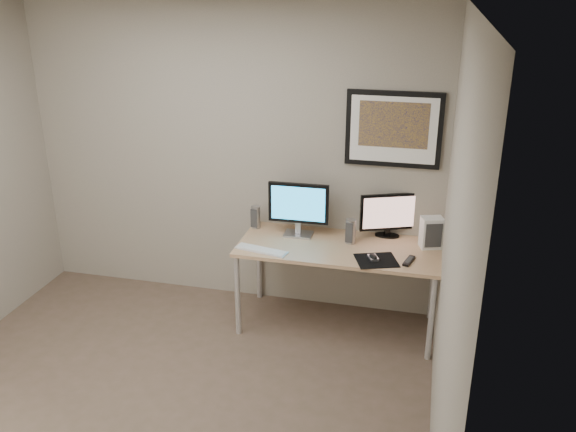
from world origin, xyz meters
name	(u,v)px	position (x,y,z in m)	size (l,w,h in m)	color
floor	(158,410)	(0.00, 0.00, 0.00)	(3.60, 3.60, 0.00)	brown
room	(168,158)	(0.00, 0.45, 1.64)	(3.60, 3.60, 3.60)	white
desk	(339,253)	(1.00, 1.35, 0.66)	(1.60, 0.70, 0.73)	olive
framed_art	(394,129)	(1.35, 1.68, 1.62)	(0.75, 0.04, 0.60)	black
monitor_large	(298,207)	(0.64, 1.48, 0.98)	(0.50, 0.16, 0.45)	#AAAAAF
monitor_tv	(388,214)	(1.36, 1.63, 0.93)	(0.45, 0.20, 0.37)	black
speaker_left	(256,217)	(0.25, 1.56, 0.83)	(0.08, 0.08, 0.19)	#AAAAAF
speaker_right	(351,231)	(1.08, 1.43, 0.83)	(0.08, 0.08, 0.20)	#AAAAAF
keyboard	(261,250)	(0.42, 1.12, 0.74)	(0.43, 0.11, 0.01)	silver
mousepad	(376,260)	(1.32, 1.15, 0.73)	(0.30, 0.27, 0.00)	black
mouse	(373,257)	(1.29, 1.17, 0.75)	(0.06, 0.10, 0.04)	black
remote	(409,261)	(1.56, 1.19, 0.74)	(0.05, 0.18, 0.02)	black
fan_unit	(431,233)	(1.71, 1.50, 0.86)	(0.16, 0.12, 0.25)	silver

